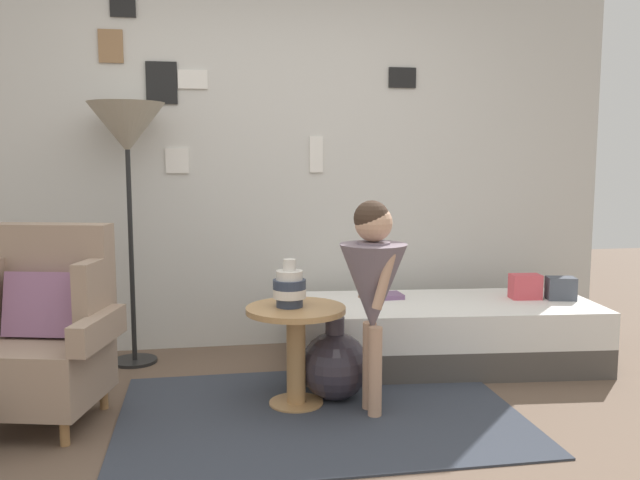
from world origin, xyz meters
The scene contains 13 objects.
ground_plane centered at (0.00, 0.00, 0.00)m, with size 12.00×12.00×0.00m, color brown.
gallery_wall centered at (0.00, 1.95, 1.30)m, with size 4.80×0.12×2.60m.
rug centered at (0.08, 0.56, 0.01)m, with size 2.01×1.40×0.01m, color #333842.
armchair centered at (-1.29, 0.74, 0.44)m, with size 0.85×0.72×0.97m.
daybed centered at (0.99, 1.27, 0.20)m, with size 1.96×0.96×0.40m.
pillow_head centered at (1.76, 1.21, 0.47)m, with size 0.18×0.12×0.15m, color #474C56.
pillow_mid centered at (1.55, 1.27, 0.48)m, with size 0.19×0.12×0.16m, color #D64C56.
side_table centered at (-0.02, 0.71, 0.38)m, with size 0.52×0.52×0.53m.
vase_striped centered at (-0.05, 0.71, 0.63)m, with size 0.17×0.17×0.25m.
floor_lamp centered at (-0.94, 1.62, 1.44)m, with size 0.47×0.47×1.64m.
person_child centered at (0.35, 0.53, 0.70)m, with size 0.34×0.34×1.10m.
book_on_daybed centered at (0.66, 1.44, 0.42)m, with size 0.22×0.16×0.03m, color slate.
demijohn_near centered at (0.20, 0.76, 0.19)m, with size 0.37×0.37×0.45m.
Camera 1 is at (-0.47, -2.65, 1.30)m, focal length 37.25 mm.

